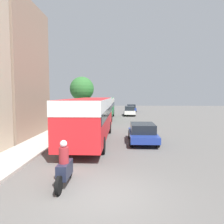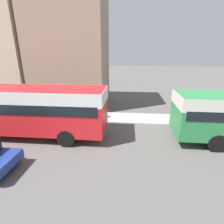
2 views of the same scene
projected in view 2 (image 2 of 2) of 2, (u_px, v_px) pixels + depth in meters
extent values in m
cube|color=gray|center=(71.00, 51.00, 16.38)|extent=(5.48, 6.63, 10.37)
cube|color=red|center=(18.00, 108.00, 10.79)|extent=(2.52, 10.86, 2.60)
cube|color=white|center=(15.00, 94.00, 10.50)|extent=(2.55, 10.92, 0.78)
cube|color=black|center=(17.00, 103.00, 10.69)|extent=(2.57, 10.43, 0.57)
cylinder|color=black|center=(78.00, 123.00, 12.01)|extent=(0.28, 1.00, 1.00)
cylinder|color=black|center=(66.00, 138.00, 9.83)|extent=(0.28, 1.00, 1.00)
cylinder|color=black|center=(201.00, 126.00, 11.42)|extent=(0.28, 1.00, 1.00)
cylinder|color=black|center=(217.00, 143.00, 9.33)|extent=(0.28, 1.00, 1.00)
cylinder|color=black|center=(8.00, 156.00, 8.48)|extent=(0.22, 0.64, 0.64)
cylinder|color=#232838|center=(97.00, 114.00, 13.59)|extent=(0.32, 0.32, 0.79)
cylinder|color=maroon|center=(97.00, 105.00, 13.35)|extent=(0.40, 0.40, 0.66)
sphere|color=tan|center=(97.00, 99.00, 13.21)|extent=(0.21, 0.21, 0.21)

